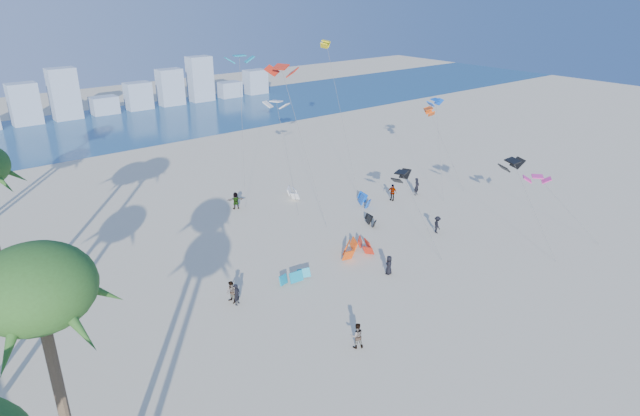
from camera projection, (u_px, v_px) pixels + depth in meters
ground at (451, 373)px, 31.86m from camera, size 220.00×220.00×0.00m
ocean at (78, 132)px, 83.95m from camera, size 220.00×220.00×0.00m
kitesurfer_near at (237, 294)px, 38.40m from camera, size 0.70×0.63×1.59m
kitesurfer_mid at (357, 336)px, 33.79m from camera, size 1.03×0.95×1.71m
kitesurfers_far at (336, 219)px, 50.59m from camera, size 27.15×20.05×1.89m
grounded_kites at (339, 228)px, 49.77m from camera, size 17.36×17.06×1.00m
flying_kites at (370, 105)px, 51.61m from camera, size 21.92×31.33×16.01m
distant_skyline at (49, 102)px, 89.33m from camera, size 85.00×3.00×8.40m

